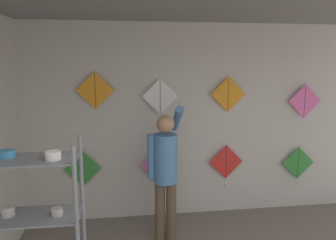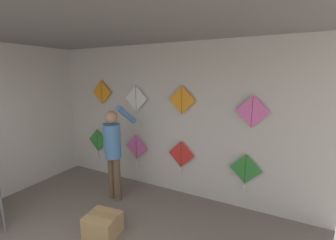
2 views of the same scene
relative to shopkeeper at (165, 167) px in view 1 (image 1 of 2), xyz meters
name	(u,v)px [view 1 (image 1 of 2)]	position (x,y,z in m)	size (l,w,h in m)	color
back_panel	(198,122)	(0.59, 0.79, 0.42)	(5.71, 0.06, 2.80)	beige
shopkeeper	(165,167)	(0.00, 0.00, 0.00)	(0.44, 0.59, 1.75)	brown
kite_0	(83,172)	(-1.07, 0.70, -0.24)	(0.51, 0.04, 0.72)	#338C38
kite_1	(159,168)	(0.00, 0.70, -0.24)	(0.51, 0.04, 0.72)	pink
kite_2	(226,164)	(1.00, 0.70, -0.21)	(0.51, 0.04, 0.65)	red
kite_3	(298,165)	(2.15, 0.70, -0.28)	(0.51, 0.04, 0.65)	#338C38
kite_4	(95,90)	(-0.86, 0.70, 0.89)	(0.51, 0.01, 0.51)	orange
kite_5	(160,96)	(0.02, 0.70, 0.80)	(0.51, 0.01, 0.51)	white
kite_6	(228,94)	(1.00, 0.70, 0.82)	(0.51, 0.01, 0.51)	orange
kite_7	(305,101)	(2.18, 0.70, 0.70)	(0.51, 0.01, 0.51)	pink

